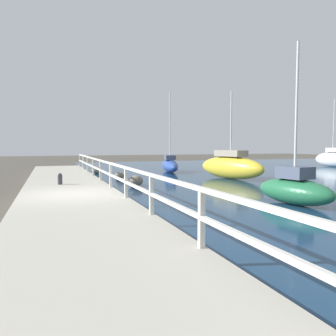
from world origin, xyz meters
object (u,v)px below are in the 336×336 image
sailboat_white (333,159)px  sailboat_yellow (231,166)px  sailboat_green (294,189)px  sailboat_blue (170,165)px  mooring_bollard (60,179)px

sailboat_white → sailboat_yellow: bearing=-169.6°
sailboat_green → sailboat_blue: sailboat_blue is taller
sailboat_blue → sailboat_white: 17.68m
sailboat_yellow → sailboat_blue: sailboat_blue is taller
sailboat_yellow → sailboat_white: sailboat_white is taller
sailboat_yellow → sailboat_blue: size_ratio=0.88×
sailboat_yellow → sailboat_blue: bearing=92.7°
mooring_bollard → sailboat_green: bearing=-39.2°
mooring_bollard → sailboat_yellow: (10.40, 2.43, 0.19)m
mooring_bollard → sailboat_green: 10.04m
sailboat_green → sailboat_blue: bearing=78.0°
sailboat_green → sailboat_yellow: bearing=64.6°
sailboat_green → sailboat_yellow: (2.63, 8.78, 0.22)m
mooring_bollard → sailboat_white: 27.96m
sailboat_white → sailboat_green: bearing=-153.0°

